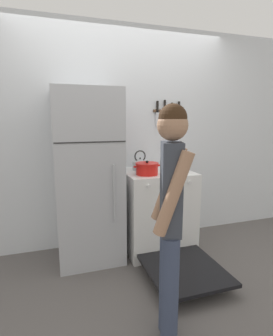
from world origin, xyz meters
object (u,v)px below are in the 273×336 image
Objects in this scene: stove_range at (158,211)px; tea_kettle at (140,164)px; utensil_jar at (167,162)px; person at (170,213)px; refrigerator at (88,177)px; dutch_oven_pot at (147,169)px.

stove_range is 0.58m from tea_kettle.
stove_range is 4.89× the size of utensil_jar.
tea_kettle is 0.14× the size of person.
stove_range is 1.34m from person.
stove_range is at bearing -4.60° from refrigerator.
dutch_oven_pot is (0.60, -0.16, 0.09)m from refrigerator.
utensil_jar is at bearing 37.15° from dutch_oven_pot.
person is at bearing -109.04° from stove_range.
dutch_oven_pot is at bearing -14.53° from refrigerator.
person reaches higher than tea_kettle.
stove_range is 0.56m from dutch_oven_pot.
refrigerator is at bearing 34.29° from person.
refrigerator is 1.31m from person.
person is at bearing -102.48° from dutch_oven_pot.
tea_kettle is (0.61, 0.11, 0.09)m from refrigerator.
tea_kettle is at bearing 87.13° from dutch_oven_pot.
refrigerator is 7.86× the size of tea_kettle.
stove_range is at bearing 29.04° from dutch_oven_pot.
person is (0.36, -1.26, 0.01)m from refrigerator.
refrigerator is 0.97m from utensil_jar.
refrigerator reaches higher than person.
refrigerator is 6.24× the size of dutch_oven_pot.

